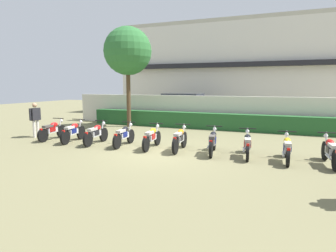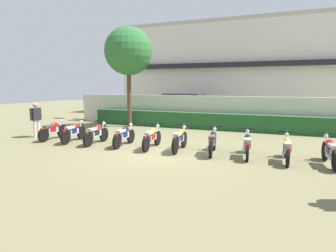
{
  "view_description": "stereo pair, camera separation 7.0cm",
  "coord_description": "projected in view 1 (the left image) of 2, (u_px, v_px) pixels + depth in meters",
  "views": [
    {
      "loc": [
        4.28,
        -9.7,
        2.49
      ],
      "look_at": [
        0.0,
        0.81,
        0.89
      ],
      "focal_mm": 31.21,
      "sensor_mm": 36.0,
      "label": 1
    },
    {
      "loc": [
        4.34,
        -9.67,
        2.49
      ],
      "look_at": [
        0.0,
        0.81,
        0.89
      ],
      "focal_mm": 31.21,
      "sensor_mm": 36.0,
      "label": 2
    }
  ],
  "objects": [
    {
      "name": "ground",
      "position": [
        160.0,
        153.0,
        10.84
      ],
      "size": [
        60.0,
        60.0,
        0.0
      ],
      "primitive_type": "plane",
      "color": "olive"
    },
    {
      "name": "building",
      "position": [
        235.0,
        70.0,
        25.26
      ],
      "size": [
        18.92,
        6.5,
        7.62
      ],
      "color": "silver",
      "rests_on": "ground"
    },
    {
      "name": "compound_wall",
      "position": [
        208.0,
        112.0,
        17.25
      ],
      "size": [
        17.97,
        0.3,
        1.86
      ],
      "primitive_type": "cube",
      "color": "beige",
      "rests_on": "ground"
    },
    {
      "name": "hedge_row",
      "position": [
        205.0,
        121.0,
        16.68
      ],
      "size": [
        14.38,
        0.7,
        0.91
      ],
      "primitive_type": "cube",
      "color": "#235628",
      "rests_on": "ground"
    },
    {
      "name": "parked_car",
      "position": [
        185.0,
        107.0,
        21.04
      ],
      "size": [
        4.62,
        2.33,
        1.89
      ],
      "rotation": [
        0.0,
        0.0,
        -0.07
      ],
      "color": "black",
      "rests_on": "ground"
    },
    {
      "name": "tree_near_inspector",
      "position": [
        128.0,
        51.0,
        17.05
      ],
      "size": [
        2.81,
        2.81,
        5.87
      ],
      "color": "#4C3823",
      "rests_on": "ground"
    },
    {
      "name": "motorcycle_in_row_0",
      "position": [
        52.0,
        130.0,
        13.31
      ],
      "size": [
        0.6,
        1.83,
        0.96
      ],
      "rotation": [
        0.0,
        0.0,
        1.62
      ],
      "color": "black",
      "rests_on": "ground"
    },
    {
      "name": "motorcycle_in_row_1",
      "position": [
        73.0,
        132.0,
        12.81
      ],
      "size": [
        0.6,
        1.89,
        0.97
      ],
      "rotation": [
        0.0,
        0.0,
        1.71
      ],
      "color": "black",
      "rests_on": "ground"
    },
    {
      "name": "motorcycle_in_row_2",
      "position": [
        96.0,
        134.0,
        12.34
      ],
      "size": [
        0.6,
        1.87,
        0.97
      ],
      "rotation": [
        0.0,
        0.0,
        1.65
      ],
      "color": "black",
      "rests_on": "ground"
    },
    {
      "name": "motorcycle_in_row_3",
      "position": [
        124.0,
        135.0,
        11.95
      ],
      "size": [
        0.6,
        1.85,
        0.96
      ],
      "rotation": [
        0.0,
        0.0,
        1.64
      ],
      "color": "black",
      "rests_on": "ground"
    },
    {
      "name": "motorcycle_in_row_4",
      "position": [
        152.0,
        137.0,
        11.49
      ],
      "size": [
        0.6,
        1.9,
        0.96
      ],
      "rotation": [
        0.0,
        0.0,
        1.65
      ],
      "color": "black",
      "rests_on": "ground"
    },
    {
      "name": "motorcycle_in_row_5",
      "position": [
        180.0,
        139.0,
        11.1
      ],
      "size": [
        0.6,
        1.87,
        0.98
      ],
      "rotation": [
        0.0,
        0.0,
        1.65
      ],
      "color": "black",
      "rests_on": "ground"
    },
    {
      "name": "motorcycle_in_row_6",
      "position": [
        213.0,
        141.0,
        10.6
      ],
      "size": [
        0.6,
        1.91,
        0.97
      ],
      "rotation": [
        0.0,
        0.0,
        1.71
      ],
      "color": "black",
      "rests_on": "ground"
    },
    {
      "name": "motorcycle_in_row_7",
      "position": [
        247.0,
        144.0,
        10.17
      ],
      "size": [
        0.6,
        1.91,
        0.95
      ],
      "rotation": [
        0.0,
        0.0,
        1.71
      ],
      "color": "black",
      "rests_on": "ground"
    },
    {
      "name": "motorcycle_in_row_8",
      "position": [
        287.0,
        148.0,
        9.52
      ],
      "size": [
        0.6,
        1.91,
        0.94
      ],
      "rotation": [
        0.0,
        0.0,
        1.62
      ],
      "color": "black",
      "rests_on": "ground"
    },
    {
      "name": "motorcycle_in_row_9",
      "position": [
        330.0,
        151.0,
        9.08
      ],
      "size": [
        0.6,
        1.94,
        0.97
      ],
      "rotation": [
        0.0,
        0.0,
        1.68
      ],
      "color": "black",
      "rests_on": "ground"
    },
    {
      "name": "inspector_person",
      "position": [
        35.0,
        117.0,
        13.91
      ],
      "size": [
        0.22,
        0.67,
        1.66
      ],
      "color": "silver",
      "rests_on": "ground"
    }
  ]
}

